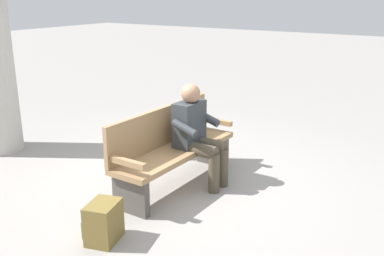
% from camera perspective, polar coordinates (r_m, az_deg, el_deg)
% --- Properties ---
extents(ground_plane, '(40.00, 40.00, 0.00)m').
position_cam_1_polar(ground_plane, '(5.18, -1.96, -7.40)').
color(ground_plane, gray).
extents(bench_near, '(1.81, 0.50, 0.90)m').
position_cam_1_polar(bench_near, '(5.04, -2.67, -2.47)').
color(bench_near, '#9E7A51').
rests_on(bench_near, ground).
extents(person_seated, '(0.57, 0.58, 1.18)m').
position_cam_1_polar(person_seated, '(5.01, 0.69, -0.55)').
color(person_seated, '#33383D').
rests_on(person_seated, ground).
extents(backpack, '(0.39, 0.35, 0.37)m').
position_cam_1_polar(backpack, '(4.11, -11.47, -11.89)').
color(backpack, brown).
rests_on(backpack, ground).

